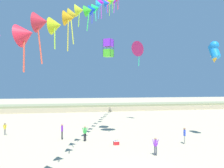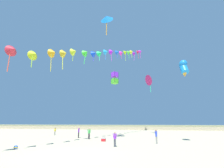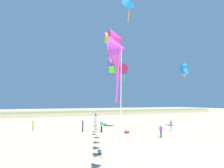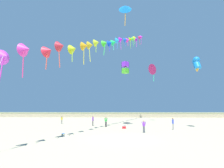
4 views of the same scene
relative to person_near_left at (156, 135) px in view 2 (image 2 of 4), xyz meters
The scene contains 14 objects.
ground_plane 10.74m from the person_near_left, 133.18° to the right, with size 240.00×240.00×0.00m, color #C1B28E.
dune_ridge 38.95m from the person_near_left, 100.83° to the left, with size 120.00×9.02×1.58m.
person_near_left is the anchor object (origin of this frame).
person_near_right 20.90m from the person_near_left, 155.31° to the left, with size 0.38×0.45×1.49m.
person_mid_center 5.58m from the person_near_left, 144.58° to the right, with size 0.54×0.23×1.55m.
person_far_left 13.19m from the person_near_left, 158.06° to the left, with size 0.24×0.62×1.76m.
person_far_right 10.43m from the person_near_left, 160.82° to the left, with size 0.59×0.23×1.67m.
kite_banner_string 16.94m from the person_near_left, 153.11° to the left, with size 15.93×39.43×24.18m.
large_kite_low_lead 19.80m from the person_near_left, 87.62° to the left, with size 2.64×3.03×4.38m.
large_kite_mid_trail 13.89m from the person_near_left, 131.29° to the left, with size 1.47×1.47×2.26m.
large_kite_high_solo 10.04m from the person_near_left, 15.61° to the left, with size 1.11×1.59×2.44m.
large_kite_outer_drift 19.51m from the person_near_left, behind, with size 2.13×1.65×4.14m.
beach_cooler 7.06m from the person_near_left, behind, with size 0.58×0.41×0.46m.
beach_ball 15.19m from the person_near_left, 154.52° to the right, with size 0.36×0.36×0.36m.
Camera 2 is at (5.80, -12.11, 2.51)m, focal length 24.00 mm.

